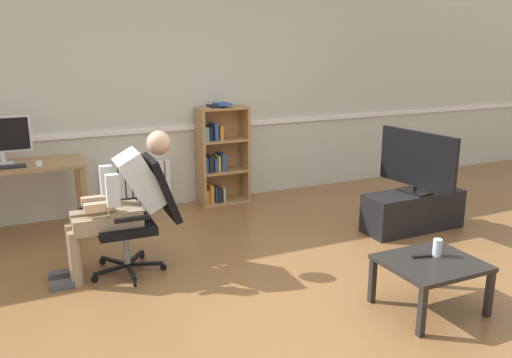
% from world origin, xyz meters
% --- Properties ---
extents(ground_plane, '(18.00, 18.00, 0.00)m').
position_xyz_m(ground_plane, '(0.00, 0.00, 0.00)').
color(ground_plane, brown).
extents(back_wall, '(12.00, 0.13, 2.70)m').
position_xyz_m(back_wall, '(0.00, 2.65, 1.35)').
color(back_wall, beige).
rests_on(back_wall, ground_plane).
extents(computer_desk, '(1.36, 0.57, 0.76)m').
position_xyz_m(computer_desk, '(-1.86, 2.15, 0.65)').
color(computer_desk, '#9E7547').
rests_on(computer_desk, ground_plane).
extents(imac_monitor, '(0.55, 0.14, 0.46)m').
position_xyz_m(imac_monitor, '(-1.91, 2.23, 1.02)').
color(imac_monitor, silver).
rests_on(imac_monitor, computer_desk).
extents(keyboard, '(0.38, 0.12, 0.02)m').
position_xyz_m(keyboard, '(-1.91, 2.01, 0.77)').
color(keyboard, black).
rests_on(keyboard, computer_desk).
extents(computer_mouse, '(0.06, 0.10, 0.03)m').
position_xyz_m(computer_mouse, '(-1.60, 2.03, 0.77)').
color(computer_mouse, white).
rests_on(computer_mouse, computer_desk).
extents(bookshelf, '(0.59, 0.29, 1.21)m').
position_xyz_m(bookshelf, '(0.41, 2.44, 0.57)').
color(bookshelf, '#AD7F4C').
rests_on(bookshelf, ground_plane).
extents(radiator, '(0.75, 0.08, 0.57)m').
position_xyz_m(radiator, '(-0.55, 2.54, 0.28)').
color(radiator, white).
rests_on(radiator, ground_plane).
extents(office_chair, '(0.77, 0.61, 0.98)m').
position_xyz_m(office_chair, '(-0.89, 0.90, 0.53)').
color(office_chair, black).
rests_on(office_chair, ground_plane).
extents(person_seated, '(1.05, 0.40, 1.19)m').
position_xyz_m(person_seated, '(-1.05, 0.90, 0.64)').
color(person_seated, '#937F60').
rests_on(person_seated, ground_plane).
extents(tv_stand, '(1.07, 0.38, 0.40)m').
position_xyz_m(tv_stand, '(1.87, 0.69, 0.20)').
color(tv_stand, black).
rests_on(tv_stand, ground_plane).
extents(tv_screen, '(0.24, 0.94, 0.63)m').
position_xyz_m(tv_screen, '(1.88, 0.69, 0.74)').
color(tv_screen, black).
rests_on(tv_screen, tv_stand).
extents(coffee_table, '(0.68, 0.59, 0.38)m').
position_xyz_m(coffee_table, '(0.83, -0.67, 0.33)').
color(coffee_table, black).
rests_on(coffee_table, ground_plane).
extents(drinking_glass, '(0.07, 0.07, 0.13)m').
position_xyz_m(drinking_glass, '(0.93, -0.62, 0.45)').
color(drinking_glass, silver).
rests_on(drinking_glass, coffee_table).
extents(spare_remote, '(0.15, 0.08, 0.02)m').
position_xyz_m(spare_remote, '(0.81, -0.59, 0.39)').
color(spare_remote, black).
rests_on(spare_remote, coffee_table).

